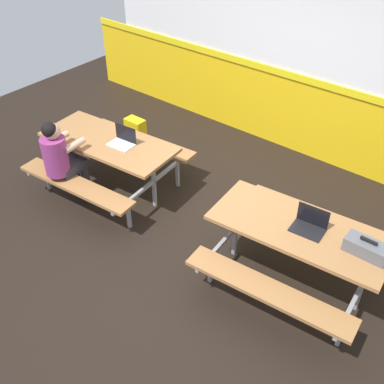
# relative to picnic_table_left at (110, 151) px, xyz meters

# --- Properties ---
(ground_plane) EXTENTS (10.00, 10.00, 0.02)m
(ground_plane) POSITION_rel_picnic_table_left_xyz_m (1.35, 0.02, -0.58)
(ground_plane) COLOR black
(accent_backdrop) EXTENTS (8.00, 0.14, 2.60)m
(accent_backdrop) POSITION_rel_picnic_table_left_xyz_m (1.35, 2.43, 0.67)
(accent_backdrop) COLOR yellow
(accent_backdrop) RESTS_ON ground
(picnic_table_left) EXTENTS (1.83, 1.69, 0.74)m
(picnic_table_left) POSITION_rel_picnic_table_left_xyz_m (0.00, 0.00, 0.00)
(picnic_table_left) COLOR #9E6B3D
(picnic_table_left) RESTS_ON ground
(picnic_table_right) EXTENTS (1.83, 1.69, 0.74)m
(picnic_table_right) POSITION_rel_picnic_table_left_xyz_m (2.69, 0.04, 0.00)
(picnic_table_right) COLOR #9E6B3D
(picnic_table_right) RESTS_ON ground
(student_nearer) EXTENTS (0.39, 0.53, 1.21)m
(student_nearer) POSITION_rel_picnic_table_left_xyz_m (-0.22, -0.58, 0.13)
(student_nearer) COLOR #2D2D38
(student_nearer) RESTS_ON ground
(laptop_silver) EXTENTS (0.34, 0.25, 0.22)m
(laptop_silver) POSITION_rel_picnic_table_left_xyz_m (0.21, 0.06, 0.21)
(laptop_silver) COLOR silver
(laptop_silver) RESTS_ON picnic_table_left
(laptop_dark) EXTENTS (0.34, 0.25, 0.22)m
(laptop_dark) POSITION_rel_picnic_table_left_xyz_m (2.76, 0.09, 0.21)
(laptop_dark) COLOR black
(laptop_dark) RESTS_ON picnic_table_right
(toolbox_grey) EXTENTS (0.40, 0.18, 0.18)m
(toolbox_grey) POSITION_rel_picnic_table_left_xyz_m (3.33, 0.10, 0.24)
(toolbox_grey) COLOR #595B60
(toolbox_grey) RESTS_ON picnic_table_right
(backpack_dark) EXTENTS (0.30, 0.22, 0.44)m
(backpack_dark) POSITION_rel_picnic_table_left_xyz_m (-0.53, 0.99, -0.36)
(backpack_dark) COLOR yellow
(backpack_dark) RESTS_ON ground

